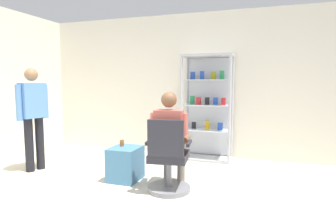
{
  "coord_description": "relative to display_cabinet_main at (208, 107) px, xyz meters",
  "views": [
    {
      "loc": [
        1.35,
        -2.38,
        1.41
      ],
      "look_at": [
        0.11,
        1.33,
        1.0
      ],
      "focal_mm": 30.49,
      "sensor_mm": 36.0,
      "label": 1
    }
  ],
  "objects": [
    {
      "name": "back_wall",
      "position": [
        -0.4,
        0.24,
        0.38
      ],
      "size": [
        6.0,
        0.1,
        2.7
      ],
      "primitive_type": "cube",
      "color": "silver",
      "rests_on": "ground"
    },
    {
      "name": "display_cabinet_main",
      "position": [
        0.0,
        0.0,
        0.0
      ],
      "size": [
        0.9,
        0.45,
        1.9
      ],
      "color": "#B7B7BC",
      "rests_on": "ground"
    },
    {
      "name": "office_chair",
      "position": [
        -0.17,
        -1.78,
        -0.57
      ],
      "size": [
        0.59,
        0.56,
        0.96
      ],
      "color": "slate",
      "rests_on": "ground"
    },
    {
      "name": "seated_shopkeeper",
      "position": [
        -0.19,
        -1.62,
        -0.25
      ],
      "size": [
        0.52,
        0.6,
        1.29
      ],
      "color": "slate",
      "rests_on": "ground"
    },
    {
      "name": "storage_crate",
      "position": [
        -0.9,
        -1.54,
        -0.73
      ],
      "size": [
        0.41,
        0.46,
        0.48
      ],
      "primitive_type": "cube",
      "color": "teal",
      "rests_on": "ground"
    },
    {
      "name": "tea_glass",
      "position": [
        -0.98,
        -1.48,
        -0.44
      ],
      "size": [
        0.06,
        0.06,
        0.09
      ],
      "primitive_type": "cylinder",
      "color": "brown",
      "rests_on": "storage_crate"
    },
    {
      "name": "standing_customer",
      "position": [
        -2.49,
        -1.57,
        -0.03
      ],
      "size": [
        0.31,
        0.5,
        1.63
      ],
      "color": "black",
      "rests_on": "ground"
    }
  ]
}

